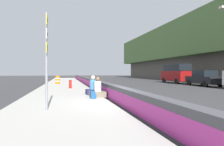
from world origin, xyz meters
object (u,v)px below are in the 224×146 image
(fire_hydrant, at_px, (70,83))
(construction_barrel, at_px, (58,80))
(backpack, at_px, (93,95))
(seated_person_foreground, at_px, (98,91))
(route_sign_post, at_px, (47,53))
(parked_car_fourth, at_px, (176,73))
(parked_car_third, at_px, (204,78))
(seated_person_middle, at_px, (93,88))

(fire_hydrant, height_order, construction_barrel, construction_barrel)
(backpack, relative_size, construction_barrel, 0.42)
(seated_person_foreground, distance_m, construction_barrel, 13.43)
(route_sign_post, xyz_separation_m, seated_person_foreground, (3.41, -2.44, -1.74))
(route_sign_post, xyz_separation_m, backpack, (2.75, -2.09, -1.90))
(parked_car_fourth, bearing_deg, seated_person_foreground, 136.58)
(fire_hydrant, relative_size, parked_car_third, 0.19)
(route_sign_post, distance_m, seated_person_foreground, 4.54)
(construction_barrel, distance_m, parked_car_fourth, 15.61)
(construction_barrel, height_order, parked_car_fourth, parked_car_fourth)
(construction_barrel, relative_size, parked_car_third, 0.21)
(seated_person_foreground, relative_size, construction_barrel, 1.19)
(backpack, xyz_separation_m, parked_car_third, (8.60, -13.23, 0.53))
(parked_car_fourth, bearing_deg, parked_car_third, 179.29)
(backpack, bearing_deg, parked_car_third, -56.95)
(route_sign_post, height_order, seated_person_foreground, route_sign_post)
(fire_hydrant, bearing_deg, construction_barrel, 10.94)
(seated_person_middle, bearing_deg, seated_person_foreground, -176.56)
(seated_person_foreground, height_order, parked_car_fourth, parked_car_fourth)
(construction_barrel, distance_m, parked_car_third, 16.37)
(backpack, relative_size, parked_car_fourth, 0.08)
(route_sign_post, distance_m, construction_barrel, 16.66)
(fire_hydrant, height_order, parked_car_third, parked_car_third)
(seated_person_middle, height_order, backpack, seated_person_middle)
(seated_person_middle, relative_size, parked_car_third, 0.26)
(fire_hydrant, distance_m, seated_person_middle, 5.35)
(route_sign_post, bearing_deg, parked_car_fourth, -41.99)
(route_sign_post, relative_size, seated_person_middle, 3.04)
(route_sign_post, bearing_deg, backpack, -37.23)
(seated_person_foreground, xyz_separation_m, construction_barrel, (13.17, 2.63, 0.12))
(seated_person_foreground, distance_m, seated_person_middle, 1.36)
(seated_person_middle, distance_m, construction_barrel, 12.09)
(route_sign_post, height_order, seated_person_middle, route_sign_post)
(seated_person_middle, xyz_separation_m, backpack, (-2.01, 0.27, -0.18))
(seated_person_middle, distance_m, parked_car_fourth, 17.96)
(route_sign_post, distance_m, backpack, 3.95)
(construction_barrel, relative_size, parked_car_fourth, 0.19)
(fire_hydrant, height_order, seated_person_foreground, seated_person_foreground)
(fire_hydrant, relative_size, seated_person_foreground, 0.78)
(backpack, bearing_deg, seated_person_middle, -7.55)
(backpack, bearing_deg, seated_person_foreground, -27.89)
(seated_person_middle, bearing_deg, backpack, 172.45)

